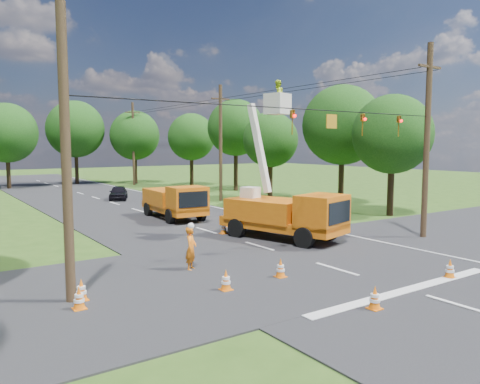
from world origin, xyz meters
TOP-DOWN VIEW (x-y plane):
  - ground at (0.00, 20.00)m, footprint 140.00×140.00m
  - road_main at (0.00, 20.00)m, footprint 12.00×100.00m
  - road_cross at (0.00, 2.00)m, footprint 56.00×10.00m
  - stop_bar at (0.00, -3.20)m, footprint 9.00×0.45m
  - edge_line at (5.60, 20.00)m, footprint 0.12×90.00m
  - bucket_truck at (2.16, 5.73)m, footprint 4.10×6.93m
  - second_truck at (0.56, 14.98)m, footprint 2.71×6.21m
  - ground_worker at (-4.65, 3.21)m, footprint 0.73×0.73m
  - distant_car at (1.32, 27.67)m, footprint 2.84×3.98m
  - traffic_cone_0 at (-2.32, -3.75)m, footprint 0.38×0.38m
  - traffic_cone_1 at (2.53, -3.15)m, footprint 0.38×0.38m
  - traffic_cone_2 at (0.33, 8.70)m, footprint 0.38×0.38m
  - traffic_cone_3 at (1.79, 10.58)m, footprint 0.38×0.38m
  - traffic_cone_4 at (-4.95, 0.24)m, footprint 0.38×0.38m
  - traffic_cone_5 at (-9.21, 1.89)m, footprint 0.38×0.38m
  - traffic_cone_6 at (-9.49, 1.15)m, footprint 0.38×0.38m
  - traffic_cone_7 at (4.11, 17.55)m, footprint 0.38×0.38m
  - traffic_cone_8 at (-2.48, 0.41)m, footprint 0.38×0.38m
  - pole_right_near at (8.50, 2.00)m, footprint 1.80×0.30m
  - pole_right_mid at (8.50, 22.00)m, footprint 1.80×0.30m
  - pole_right_far at (8.50, 42.00)m, footprint 1.80×0.30m
  - pole_left at (-9.50, 2.00)m, footprint 0.30×0.30m
  - signal_span at (2.23, 1.99)m, footprint 18.00×0.29m
  - tree_right_a at (13.50, 8.00)m, footprint 5.40×5.40m
  - tree_right_b at (15.00, 14.00)m, footprint 6.40×6.40m
  - tree_right_c at (13.20, 21.00)m, footprint 5.00×5.00m
  - tree_right_d at (14.80, 29.00)m, footprint 6.00×6.00m
  - tree_right_e at (13.80, 37.00)m, footprint 5.60×5.60m
  - tree_far_a at (-5.00, 45.00)m, footprint 6.60×6.60m
  - tree_far_b at (3.00, 47.00)m, footprint 7.00×7.00m
  - tree_far_c at (9.50, 44.00)m, footprint 6.20×6.20m

SIDE VIEW (x-z plane):
  - ground at x=0.00m, z-range 0.00..0.00m
  - road_main at x=0.00m, z-range -0.03..0.03m
  - road_cross at x=0.00m, z-range -0.04..0.04m
  - stop_bar at x=0.00m, z-range -0.01..0.01m
  - edge_line at x=5.60m, z-range -0.01..0.01m
  - traffic_cone_0 at x=-2.32m, z-range 0.00..0.71m
  - traffic_cone_1 at x=2.53m, z-range 0.00..0.71m
  - traffic_cone_2 at x=0.33m, z-range 0.00..0.71m
  - traffic_cone_3 at x=1.79m, z-range 0.00..0.71m
  - traffic_cone_4 at x=-4.95m, z-range 0.00..0.71m
  - traffic_cone_5 at x=-9.21m, z-range 0.00..0.71m
  - traffic_cone_6 at x=-9.49m, z-range 0.00..0.71m
  - traffic_cone_7 at x=4.11m, z-range 0.00..0.71m
  - traffic_cone_8 at x=-2.48m, z-range 0.00..0.71m
  - distant_car at x=1.32m, z-range 0.00..1.26m
  - ground_worker at x=-4.65m, z-range 0.00..1.71m
  - second_truck at x=0.56m, z-range 0.05..2.32m
  - bucket_truck at x=2.16m, z-range -2.37..5.75m
  - pole_left at x=-9.50m, z-range 0.00..9.00m
  - pole_right_near at x=8.50m, z-range 0.11..10.11m
  - pole_right_mid at x=8.50m, z-range 0.11..10.11m
  - pole_right_far at x=8.50m, z-range 0.11..10.11m
  - tree_right_c at x=13.20m, z-range 1.40..9.23m
  - tree_right_a at x=13.50m, z-range 1.42..9.70m
  - tree_right_e at x=13.80m, z-range 1.50..10.12m
  - signal_span at x=2.23m, z-range 5.34..6.41m
  - tree_far_c at x=9.50m, z-range 1.47..10.65m
  - tree_far_a at x=-5.00m, z-range 1.44..10.94m
  - tree_right_b at x=15.00m, z-range 1.61..11.26m
  - tree_right_d at x=14.80m, z-range 1.83..11.53m
  - tree_far_b at x=3.00m, z-range 1.65..11.97m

